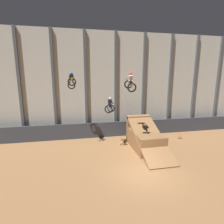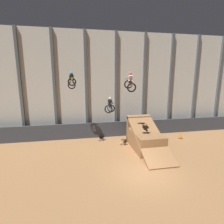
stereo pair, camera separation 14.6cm
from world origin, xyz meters
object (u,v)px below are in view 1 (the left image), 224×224
object	(u,v)px
rider_bike_left_air	(72,81)
rider_bike_center_air	(110,106)
dirt_ramp	(144,138)
traffic_cone_near_ramp	(180,136)
rider_bike_right_air	(130,83)

from	to	relation	value
rider_bike_left_air	rider_bike_center_air	world-z (taller)	rider_bike_left_air
dirt_ramp	rider_bike_center_air	bearing A→B (deg)	170.52
rider_bike_left_air	traffic_cone_near_ramp	world-z (taller)	rider_bike_left_air
rider_bike_left_air	traffic_cone_near_ramp	size ratio (longest dim) A/B	2.99
rider_bike_right_air	traffic_cone_near_ramp	bearing A→B (deg)	28.56
rider_bike_center_air	dirt_ramp	bearing A→B (deg)	10.29
dirt_ramp	rider_bike_left_air	size ratio (longest dim) A/B	3.55
dirt_ramp	rider_bike_center_air	distance (m)	4.50
rider_bike_left_air	rider_bike_right_air	distance (m)	5.43
rider_bike_center_air	rider_bike_left_air	bearing A→B (deg)	-176.16
rider_bike_center_air	rider_bike_right_air	size ratio (longest dim) A/B	0.97
dirt_ramp	rider_bike_left_air	distance (m)	8.60
dirt_ramp	traffic_cone_near_ramp	distance (m)	5.15
rider_bike_center_air	traffic_cone_near_ramp	distance (m)	8.98
rider_bike_right_air	rider_bike_left_air	bearing A→B (deg)	155.08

